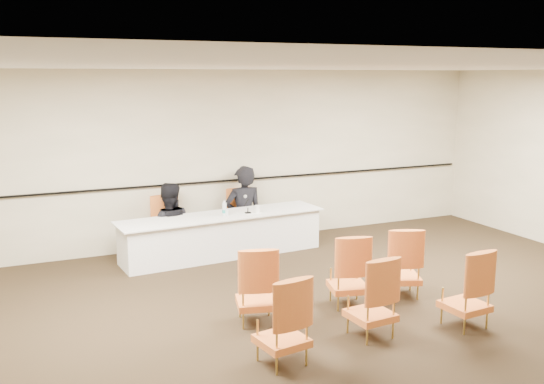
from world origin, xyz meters
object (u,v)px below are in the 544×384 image
at_px(water_bottle, 224,208).
at_px(aud_chair_front_mid, 348,270).
at_px(panelist_main, 244,219).
at_px(panelist_main_chair, 244,217).
at_px(aud_chair_front_left, 256,284).
at_px(panel_table, 222,235).
at_px(aud_chair_back_right, 466,287).
at_px(microphone, 248,205).
at_px(drinking_glass, 227,212).
at_px(aud_chair_back_left, 282,320).
at_px(aud_chair_back_mid, 371,296).
at_px(coffee_cup, 257,209).
at_px(panelist_second_chair, 169,226).
at_px(aud_chair_front_right, 402,261).
at_px(panelist_second, 169,231).

relative_size(water_bottle, aud_chair_front_mid, 0.25).
relative_size(panelist_main, panelist_main_chair, 1.98).
bearing_deg(aud_chair_front_left, panelist_main_chair, 85.84).
relative_size(panel_table, aud_chair_front_left, 3.59).
bearing_deg(aud_chair_back_right, microphone, 103.21).
xyz_separation_m(drinking_glass, aud_chair_back_left, (-0.77, -3.75, -0.26)).
bearing_deg(aud_chair_front_mid, aud_chair_back_mid, -91.41).
bearing_deg(coffee_cup, microphone, 171.68).
bearing_deg(microphone, drinking_glass, -173.97).
relative_size(panelist_main_chair, drinking_glass, 9.50).
xyz_separation_m(panelist_second_chair, drinking_glass, (0.82, -0.54, 0.26)).
distance_m(aud_chair_back_mid, aud_chair_back_right, 1.18).
bearing_deg(panel_table, aud_chair_front_right, -64.32).
bearing_deg(aud_chair_front_left, panelist_second, 108.76).
relative_size(panelist_main_chair, coffee_cup, 7.56).
height_order(water_bottle, aud_chair_back_right, aud_chair_back_right).
xyz_separation_m(aud_chair_back_mid, aud_chair_back_right, (1.16, -0.22, 0.00)).
xyz_separation_m(aud_chair_front_mid, aud_chair_back_right, (0.90, -1.13, 0.00)).
distance_m(panelist_second, coffee_cup, 1.50).
distance_m(panelist_second, aud_chair_front_left, 3.22).
bearing_deg(panelist_main_chair, panelist_main, 0.00).
height_order(water_bottle, aud_chair_front_left, aud_chair_front_left).
xyz_separation_m(coffee_cup, aud_chair_front_left, (-1.13, -2.65, -0.27)).
bearing_deg(microphone, aud_chair_front_left, -103.80).
height_order(panelist_second, water_bottle, panelist_second).
bearing_deg(aud_chair_front_right, drinking_glass, 141.49).
height_order(panelist_second_chair, aud_chair_front_left, same).
bearing_deg(panelist_second_chair, aud_chair_back_right, -65.20).
xyz_separation_m(microphone, aud_chair_back_left, (-1.14, -3.75, -0.35)).
bearing_deg(water_bottle, panel_table, 114.42).
height_order(panelist_main_chair, drinking_glass, panelist_main_chair).
height_order(drinking_glass, aud_chair_front_left, aud_chair_front_left).
distance_m(panel_table, coffee_cup, 0.71).
distance_m(panelist_second, aud_chair_front_right, 3.93).
bearing_deg(aud_chair_back_left, panel_table, 70.58).
xyz_separation_m(aud_chair_front_right, aud_chair_back_mid, (-1.09, -0.92, 0.00)).
bearing_deg(microphone, aud_chair_back_right, -66.10).
distance_m(drinking_glass, aud_chair_front_mid, 2.75).
xyz_separation_m(panelist_second, aud_chair_back_mid, (1.24, -4.10, 0.10)).
bearing_deg(drinking_glass, aud_chair_front_right, -60.25).
height_order(panel_table, panelist_main, panelist_main).
distance_m(panelist_main_chair, aud_chair_back_left, 4.59).
relative_size(panel_table, panelist_main, 1.81).
bearing_deg(drinking_glass, aud_chair_back_right, -67.30).
relative_size(panelist_main, aud_chair_front_right, 1.98).
bearing_deg(aud_chair_front_mid, water_bottle, 119.14).
relative_size(panelist_second_chair, aud_chair_back_mid, 1.00).
bearing_deg(panelist_second_chair, aud_chair_front_right, -58.05).
bearing_deg(drinking_glass, panelist_second, 146.62).
height_order(panel_table, aud_chair_front_mid, aud_chair_front_mid).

